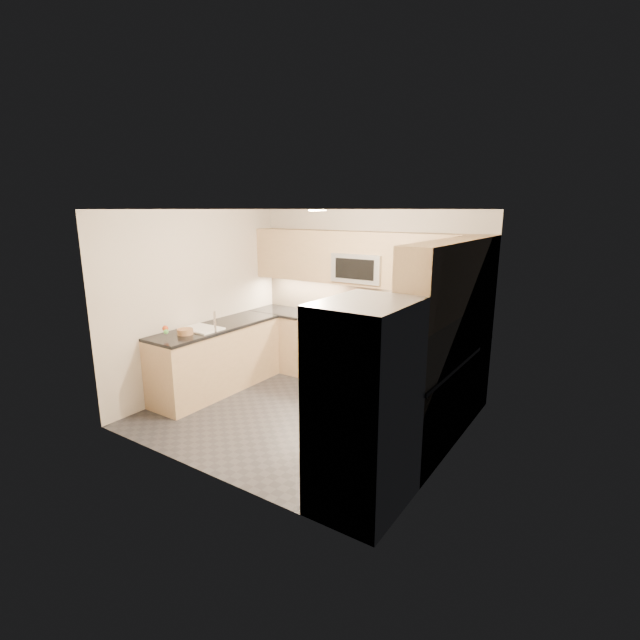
{
  "coord_description": "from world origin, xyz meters",
  "views": [
    {
      "loc": [
        3.13,
        -4.33,
        2.51
      ],
      "look_at": [
        0.0,
        0.35,
        1.15
      ],
      "focal_mm": 26.0,
      "sensor_mm": 36.0,
      "label": 1
    }
  ],
  "objects_px": {
    "utensil_bowl": "(472,332)",
    "fruit_basket": "(185,332)",
    "microwave": "(361,268)",
    "refrigerator": "(365,407)",
    "cutting_board": "(325,318)",
    "gas_range": "(355,354)"
  },
  "relations": [
    {
      "from": "microwave",
      "to": "refrigerator",
      "type": "relative_size",
      "value": 0.42
    },
    {
      "from": "microwave",
      "to": "utensil_bowl",
      "type": "xyz_separation_m",
      "value": [
        1.62,
        -0.11,
        -0.67
      ]
    },
    {
      "from": "cutting_board",
      "to": "fruit_basket",
      "type": "relative_size",
      "value": 1.81
    },
    {
      "from": "refrigerator",
      "to": "fruit_basket",
      "type": "distance_m",
      "value": 3.0
    },
    {
      "from": "gas_range",
      "to": "fruit_basket",
      "type": "height_order",
      "value": "fruit_basket"
    },
    {
      "from": "microwave",
      "to": "utensil_bowl",
      "type": "distance_m",
      "value": 1.76
    },
    {
      "from": "gas_range",
      "to": "microwave",
      "type": "distance_m",
      "value": 1.25
    },
    {
      "from": "microwave",
      "to": "cutting_board",
      "type": "xyz_separation_m",
      "value": [
        -0.49,
        -0.19,
        -0.75
      ]
    },
    {
      "from": "gas_range",
      "to": "microwave",
      "type": "bearing_deg",
      "value": 90.0
    },
    {
      "from": "refrigerator",
      "to": "cutting_board",
      "type": "bearing_deg",
      "value": 129.35
    },
    {
      "from": "gas_range",
      "to": "utensil_bowl",
      "type": "bearing_deg",
      "value": 0.62
    },
    {
      "from": "refrigerator",
      "to": "utensil_bowl",
      "type": "relative_size",
      "value": 5.93
    },
    {
      "from": "fruit_basket",
      "to": "gas_range",
      "type": "bearing_deg",
      "value": 50.72
    },
    {
      "from": "microwave",
      "to": "refrigerator",
      "type": "bearing_deg",
      "value": -60.38
    },
    {
      "from": "refrigerator",
      "to": "utensil_bowl",
      "type": "xyz_separation_m",
      "value": [
        0.17,
        2.44,
        0.13
      ]
    },
    {
      "from": "utensil_bowl",
      "to": "fruit_basket",
      "type": "bearing_deg",
      "value": -149.49
    },
    {
      "from": "utensil_bowl",
      "to": "gas_range",
      "type": "bearing_deg",
      "value": -179.38
    },
    {
      "from": "microwave",
      "to": "fruit_basket",
      "type": "bearing_deg",
      "value": -127.42
    },
    {
      "from": "microwave",
      "to": "cutting_board",
      "type": "distance_m",
      "value": 0.92
    },
    {
      "from": "microwave",
      "to": "cutting_board",
      "type": "height_order",
      "value": "microwave"
    },
    {
      "from": "refrigerator",
      "to": "microwave",
      "type": "bearing_deg",
      "value": 119.62
    },
    {
      "from": "gas_range",
      "to": "refrigerator",
      "type": "xyz_separation_m",
      "value": [
        1.45,
        -2.43,
        0.45
      ]
    }
  ]
}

